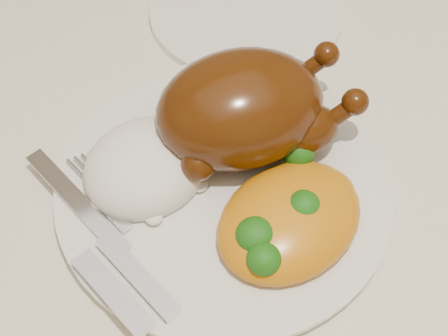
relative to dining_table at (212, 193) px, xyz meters
name	(u,v)px	position (x,y,z in m)	size (l,w,h in m)	color
dining_table	(212,193)	(0.00, 0.00, 0.00)	(1.60, 0.90, 0.76)	brown
tablecloth	(211,151)	(0.00, 0.00, 0.07)	(1.73, 1.03, 0.18)	silver
dinner_plate	(224,186)	(-0.02, -0.06, 0.11)	(0.28, 0.28, 0.01)	silver
side_plate	(246,11)	(0.10, 0.13, 0.11)	(0.21, 0.21, 0.01)	silver
roast_chicken	(245,108)	(0.02, -0.03, 0.16)	(0.18, 0.13, 0.09)	#4D2508
rice_mound	(146,167)	(-0.07, -0.03, 0.13)	(0.13, 0.13, 0.06)	white
mac_and_cheese	(291,216)	(0.02, -0.12, 0.13)	(0.15, 0.14, 0.05)	orange
cutlery	(112,254)	(-0.13, -0.09, 0.12)	(0.07, 0.20, 0.01)	silver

